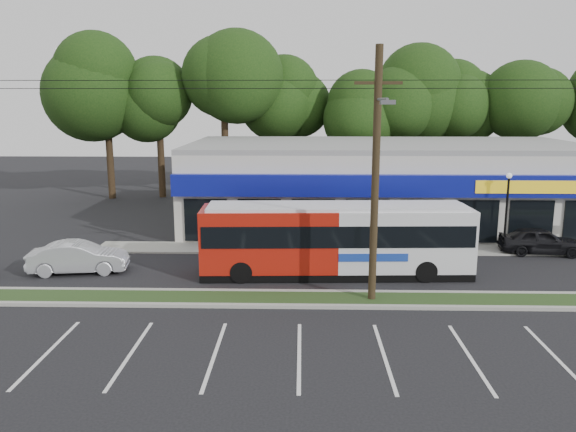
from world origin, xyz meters
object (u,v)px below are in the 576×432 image
(lamp_post, at_px, (507,203))
(pedestrian_a, at_px, (399,247))
(pedestrian_b, at_px, (425,245))
(metrobus, at_px, (336,238))
(car_silver, at_px, (78,257))
(car_dark, at_px, (541,241))
(utility_pole, at_px, (372,168))

(lamp_post, relative_size, pedestrian_a, 2.51)
(lamp_post, relative_size, pedestrian_b, 2.51)
(metrobus, height_order, car_silver, metrobus)
(pedestrian_a, xyz_separation_m, pedestrian_b, (1.41, 0.45, -0.00))
(pedestrian_a, bearing_deg, pedestrian_b, 158.33)
(metrobus, bearing_deg, pedestrian_a, 28.03)
(metrobus, distance_m, car_dark, 11.72)
(pedestrian_a, bearing_deg, lamp_post, 162.35)
(car_dark, distance_m, pedestrian_b, 6.56)
(pedestrian_a, bearing_deg, metrobus, -9.20)
(utility_pole, relative_size, lamp_post, 11.76)
(utility_pole, bearing_deg, lamp_post, 43.95)
(metrobus, bearing_deg, car_silver, 177.67)
(utility_pole, relative_size, metrobus, 4.02)
(utility_pole, bearing_deg, car_silver, 164.72)
(car_dark, relative_size, pedestrian_a, 2.47)
(metrobus, xyz_separation_m, car_silver, (-12.06, 0.02, -1.02))
(metrobus, bearing_deg, car_dark, 17.16)
(pedestrian_a, bearing_deg, car_dark, 154.90)
(pedestrian_a, bearing_deg, car_silver, -32.52)
(utility_pole, relative_size, car_silver, 11.18)
(car_silver, bearing_deg, car_dark, -89.07)
(utility_pole, xyz_separation_m, pedestrian_b, (3.55, 5.91, -4.57))
(car_silver, bearing_deg, lamp_post, -87.21)
(car_dark, bearing_deg, car_silver, 105.42)
(utility_pole, distance_m, car_silver, 14.40)
(car_silver, distance_m, pedestrian_a, 15.39)
(lamp_post, height_order, car_dark, lamp_post)
(utility_pole, xyz_separation_m, pedestrian_a, (2.14, 5.46, -4.57))
(lamp_post, bearing_deg, pedestrian_a, -158.16)
(utility_pole, distance_m, lamp_post, 11.67)
(lamp_post, xyz_separation_m, car_silver, (-21.31, -4.28, -1.93))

